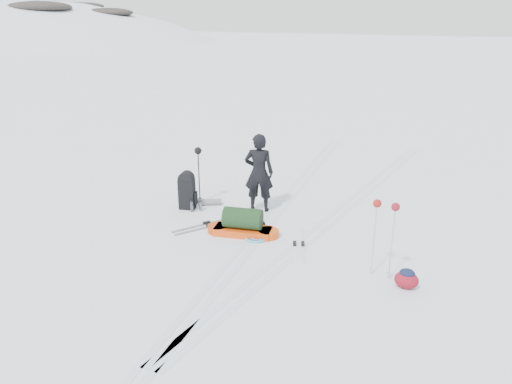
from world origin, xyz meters
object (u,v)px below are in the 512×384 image
pulk_sled (243,225)px  ski_poles_black (198,158)px  skier (259,173)px  expedition_rucksack (190,191)px

pulk_sled → ski_poles_black: size_ratio=1.13×
skier → pulk_sled: size_ratio=1.16×
skier → pulk_sled: bearing=84.3°
pulk_sled → expedition_rucksack: size_ratio=1.73×
pulk_sled → ski_poles_black: ski_poles_black is taller
skier → ski_poles_black: bearing=-9.9°
expedition_rucksack → skier: bearing=5.6°
skier → expedition_rucksack: size_ratio=2.01×
skier → ski_poles_black: (-1.63, -0.15, 0.24)m
expedition_rucksack → ski_poles_black: ski_poles_black is taller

